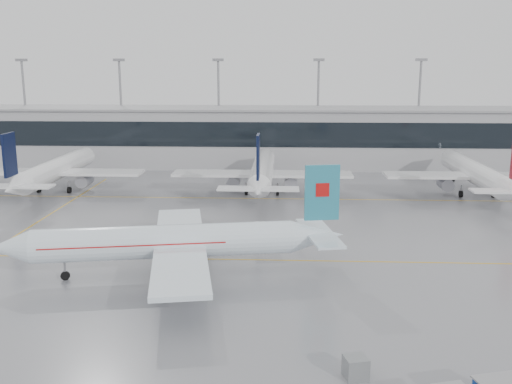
{
  "coord_description": "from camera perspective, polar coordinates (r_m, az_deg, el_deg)",
  "views": [
    {
      "loc": [
        3.42,
        -59.38,
        20.61
      ],
      "look_at": [
        0.0,
        12.0,
        5.0
      ],
      "focal_mm": 40.0,
      "sensor_mm": 36.0,
      "label": 1
    }
  ],
  "objects": [
    {
      "name": "ground",
      "position": [
        62.95,
        -0.53,
        -6.79
      ],
      "size": [
        320.0,
        320.0,
        0.0
      ],
      "primitive_type": "plane",
      "color": "gray",
      "rests_on": "ground"
    },
    {
      "name": "light_masts",
      "position": [
        127.64,
        1.22,
        9.05
      ],
      "size": [
        156.4,
        1.0,
        22.6
      ],
      "color": "gray",
      "rests_on": "ground"
    },
    {
      "name": "taxi_line_main",
      "position": [
        62.95,
        -0.53,
        -6.79
      ],
      "size": [
        120.0,
        0.25,
        0.01
      ],
      "primitive_type": "cube",
      "color": "gold",
      "rests_on": "ground"
    },
    {
      "name": "terminal",
      "position": [
        122.31,
        1.13,
        5.46
      ],
      "size": [
        180.0,
        15.0,
        12.0
      ],
      "primitive_type": "cube",
      "color": "#A1A1A5",
      "rests_on": "ground"
    },
    {
      "name": "air_canada_jet",
      "position": [
        58.01,
        -7.83,
        -4.98
      ],
      "size": [
        35.33,
        28.29,
        11.01
      ],
      "rotation": [
        0.0,
        0.0,
        3.32
      ],
      "color": "white",
      "rests_on": "ground"
    },
    {
      "name": "taxi_line_north",
      "position": [
        91.79,
        0.54,
        -0.65
      ],
      "size": [
        120.0,
        0.25,
        0.01
      ],
      "primitive_type": "cube",
      "color": "gold",
      "rests_on": "ground"
    },
    {
      "name": "terminal_roof",
      "position": [
        121.72,
        1.14,
        8.36
      ],
      "size": [
        182.0,
        16.0,
        0.4
      ],
      "primitive_type": "cube",
      "color": "gray",
      "rests_on": "ground"
    },
    {
      "name": "taxi_line_cross",
      "position": [
        84.11,
        -20.79,
        -2.68
      ],
      "size": [
        0.25,
        60.0,
        0.01
      ],
      "primitive_type": "cube",
      "color": "gold",
      "rests_on": "ground"
    },
    {
      "name": "parked_jet_b",
      "position": [
        102.1,
        -19.42,
        2.09
      ],
      "size": [
        29.64,
        36.96,
        11.72
      ],
      "rotation": [
        0.0,
        0.0,
        1.57
      ],
      "color": "white",
      "rests_on": "ground"
    },
    {
      "name": "parked_jet_d",
      "position": [
        99.72,
        21.17,
        1.73
      ],
      "size": [
        29.64,
        36.96,
        11.72
      ],
      "rotation": [
        0.0,
        0.0,
        1.57
      ],
      "color": "white",
      "rests_on": "ground"
    },
    {
      "name": "gse_unit",
      "position": [
        40.91,
        9.94,
        -16.9
      ],
      "size": [
        1.82,
        1.74,
        1.53
      ],
      "primitive_type": "cube",
      "rotation": [
        0.0,
        0.0,
        0.25
      ],
      "color": "slate",
      "rests_on": "ground"
    },
    {
      "name": "parked_jet_c",
      "position": [
        94.65,
        0.63,
        2.04
      ],
      "size": [
        29.64,
        36.96,
        11.72
      ],
      "rotation": [
        0.0,
        0.0,
        1.57
      ],
      "color": "white",
      "rests_on": "ground"
    },
    {
      "name": "terminal_glass",
      "position": [
        114.64,
        1.02,
        5.75
      ],
      "size": [
        180.0,
        0.2,
        5.0
      ],
      "primitive_type": "cube",
      "color": "black",
      "rests_on": "ground"
    }
  ]
}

